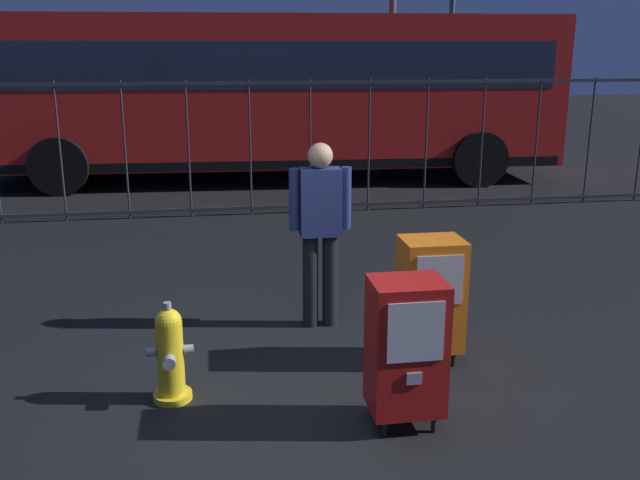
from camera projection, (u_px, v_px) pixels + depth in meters
name	position (u px, v px, depth m)	size (l,w,h in m)	color
ground_plane	(304.00, 410.00, 4.93)	(60.00, 60.00, 0.00)	black
fire_hydrant	(170.00, 355.00, 4.99)	(0.33, 0.32, 0.75)	yellow
newspaper_box_primary	(406.00, 346.00, 4.61)	(0.48, 0.42, 1.02)	black
newspaper_box_secondary	(431.00, 294.00, 5.57)	(0.48, 0.42, 1.02)	black
pedestrian	(320.00, 225.00, 6.19)	(0.55, 0.22, 1.67)	black
fence_barrier	(250.00, 148.00, 10.38)	(18.03, 0.04, 2.00)	#2D2D33
bus_near	(272.00, 88.00, 13.14)	(10.61, 3.19, 3.00)	red
bus_far	(114.00, 79.00, 16.44)	(10.67, 3.43, 3.00)	#19519E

